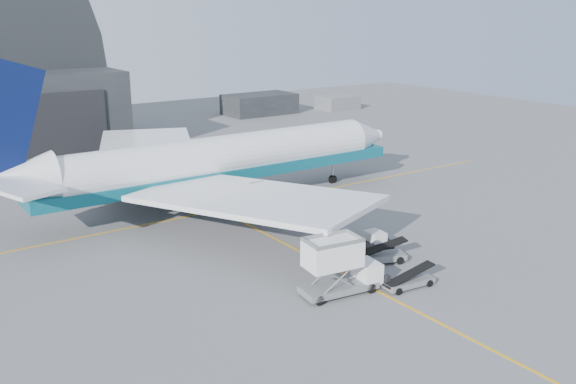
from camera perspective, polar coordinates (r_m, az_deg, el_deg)
ground at (r=52.87m, az=4.51°, el=-7.03°), size 200.00×200.00×0.00m
taxi_lines at (r=62.49m, az=-2.85°, el=-3.29°), size 80.00×42.12×0.02m
distant_bldg_a at (r=131.07m, az=-2.53°, el=6.95°), size 14.00×8.00×4.00m
distant_bldg_b at (r=137.68m, az=4.41°, el=7.36°), size 8.00×6.00×2.80m
airliner at (r=68.62m, az=-7.10°, el=2.62°), size 49.88×48.37×17.51m
catering_truck at (r=48.06m, az=4.50°, el=-6.66°), size 6.47×3.07×4.29m
pushback_tug at (r=56.96m, az=7.33°, el=-4.64°), size 4.11×2.59×1.83m
belt_loader_a at (r=50.44m, az=10.62°, el=-7.81°), size 4.48×1.90×1.68m
belt_loader_b at (r=54.61m, az=7.82°, el=-5.68°), size 5.27×3.09×1.98m
traffic_cone at (r=58.90m, az=4.22°, el=-4.27°), size 0.41×0.41×0.59m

